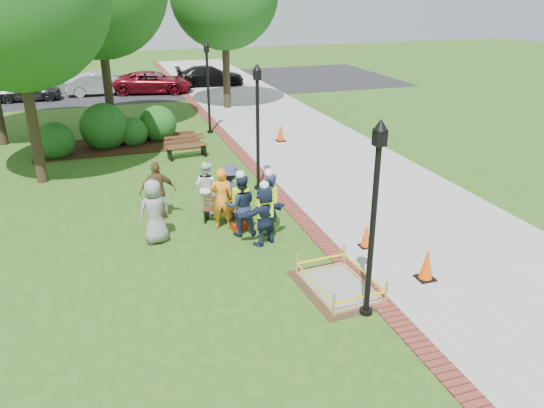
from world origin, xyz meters
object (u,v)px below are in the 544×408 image
object	(u,v)px
cone_front	(427,265)
lamp_near	(374,207)
wet_concrete_pad	(339,279)
hivis_worker_c	(241,203)
hivis_worker_a	(264,213)
bench_near	(225,215)
hivis_worker_b	(269,202)

from	to	relation	value
cone_front	lamp_near	world-z (taller)	lamp_near
wet_concrete_pad	lamp_near	xyz separation A→B (m)	(0.12, -1.12, 2.25)
hivis_worker_c	lamp_near	bearing A→B (deg)	-71.89
wet_concrete_pad	hivis_worker_a	world-z (taller)	hivis_worker_a
lamp_near	bench_near	bearing A→B (deg)	107.21
wet_concrete_pad	lamp_near	distance (m)	2.51
cone_front	hivis_worker_b	size ratio (longest dim) A/B	0.43
hivis_worker_c	hivis_worker_b	bearing A→B (deg)	-12.79
wet_concrete_pad	hivis_worker_a	xyz separation A→B (m)	(-0.95, 2.77, 0.67)
wet_concrete_pad	hivis_worker_c	distance (m)	3.85
wet_concrete_pad	hivis_worker_a	distance (m)	3.00
bench_near	hivis_worker_b	distance (m)	1.69
bench_near	cone_front	distance (m)	6.10
bench_near	hivis_worker_a	distance (m)	1.98
hivis_worker_b	hivis_worker_c	size ratio (longest dim) A/B	1.01
lamp_near	hivis_worker_b	bearing A→B (deg)	99.67
lamp_near	hivis_worker_a	size ratio (longest dim) A/B	2.34
bench_near	cone_front	xyz separation A→B (m)	(3.76, -4.80, 0.17)
hivis_worker_c	bench_near	bearing A→B (deg)	102.85
wet_concrete_pad	cone_front	world-z (taller)	cone_front
wet_concrete_pad	hivis_worker_c	bearing A→B (deg)	111.66
hivis_worker_a	wet_concrete_pad	bearing A→B (deg)	-71.14
wet_concrete_pad	bench_near	world-z (taller)	bench_near
hivis_worker_c	wet_concrete_pad	bearing A→B (deg)	-68.34
cone_front	hivis_worker_c	world-z (taller)	hivis_worker_c
cone_front	hivis_worker_b	world-z (taller)	hivis_worker_b
wet_concrete_pad	hivis_worker_c	world-z (taller)	hivis_worker_c
cone_front	lamp_near	xyz separation A→B (m)	(-2.02, -0.83, 2.08)
hivis_worker_a	hivis_worker_b	distance (m)	0.65
hivis_worker_b	hivis_worker_c	world-z (taller)	hivis_worker_b
bench_near	hivis_worker_c	distance (m)	1.25
lamp_near	hivis_worker_a	xyz separation A→B (m)	(-1.07, 3.89, -1.57)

